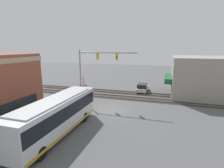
{
  "coord_description": "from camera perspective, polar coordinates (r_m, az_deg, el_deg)",
  "views": [
    {
      "loc": [
        -20.17,
        -6.47,
        7.88
      ],
      "look_at": [
        3.7,
        0.96,
        2.62
      ],
      "focal_mm": 28.0,
      "sensor_mm": 36.0,
      "label": 1
    }
  ],
  "objects": [
    {
      "name": "crossing_signal",
      "position": [
        26.66,
        -9.35,
        -0.38
      ],
      "size": [
        1.41,
        1.18,
        3.81
      ],
      "color": "gray",
      "rests_on": "ground"
    },
    {
      "name": "rail_track_near",
      "position": [
        28.08,
        3.27,
        -4.39
      ],
      "size": [
        2.6,
        60.0,
        0.15
      ],
      "color": "#332D28",
      "rests_on": "ground"
    },
    {
      "name": "rail_track_far",
      "position": [
        31.09,
        4.71,
        -2.8
      ],
      "size": [
        2.6,
        60.0,
        0.15
      ],
      "color": "#332D28",
      "rests_on": "ground"
    },
    {
      "name": "pedestrian_at_crossing",
      "position": [
        26.09,
        -9.12,
        -3.72
      ],
      "size": [
        0.34,
        0.34,
        1.83
      ],
      "color": "black",
      "rests_on": "ground"
    },
    {
      "name": "shop_building",
      "position": [
        32.61,
        26.93,
        2.3
      ],
      "size": [
        10.51,
        10.34,
        6.38
      ],
      "color": "gray",
      "rests_on": "ground"
    },
    {
      "name": "city_bus",
      "position": [
        16.91,
        -17.63,
        -9.53
      ],
      "size": [
        10.97,
        2.59,
        3.4
      ],
      "color": "silver",
      "rests_on": "ground"
    },
    {
      "name": "parked_car_silver",
      "position": [
        32.07,
        9.91,
        -1.29
      ],
      "size": [
        4.32,
        1.82,
        1.46
      ],
      "color": "#B7B7BC",
      "rests_on": "ground"
    },
    {
      "name": "ground_plane",
      "position": [
        22.61,
        -0.48,
        -8.53
      ],
      "size": [
        120.0,
        120.0,
        0.0
      ],
      "primitive_type": "plane",
      "color": "#565659"
    },
    {
      "name": "traffic_signal_gantry",
      "position": [
        25.92,
        -5.63,
        6.6
      ],
      "size": [
        0.42,
        8.75,
        7.54
      ],
      "color": "gray",
      "rests_on": "ground"
    }
  ]
}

